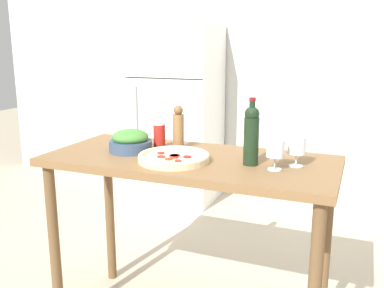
% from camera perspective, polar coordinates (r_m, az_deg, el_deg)
% --- Properties ---
extents(wall_back, '(6.40, 0.08, 2.60)m').
position_cam_1_polar(wall_back, '(4.17, 11.41, 10.18)').
color(wall_back, silver).
rests_on(wall_back, ground_plane).
extents(refrigerator, '(0.78, 0.64, 1.68)m').
position_cam_1_polar(refrigerator, '(4.15, -2.01, 3.97)').
color(refrigerator, white).
rests_on(refrigerator, ground_plane).
extents(prep_counter, '(1.44, 0.65, 0.95)m').
position_cam_1_polar(prep_counter, '(2.17, -0.32, -5.14)').
color(prep_counter, brown).
rests_on(prep_counter, ground_plane).
extents(wine_bottle, '(0.07, 0.07, 0.31)m').
position_cam_1_polar(wine_bottle, '(1.99, 7.92, 1.34)').
color(wine_bottle, black).
rests_on(wine_bottle, prep_counter).
extents(wine_glass_near, '(0.08, 0.08, 0.14)m').
position_cam_1_polar(wine_glass_near, '(1.93, 11.05, -0.78)').
color(wine_glass_near, silver).
rests_on(wine_glass_near, prep_counter).
extents(wine_glass_far, '(0.08, 0.08, 0.14)m').
position_cam_1_polar(wine_glass_far, '(2.01, 13.79, -0.31)').
color(wine_glass_far, silver).
rests_on(wine_glass_far, prep_counter).
extents(pepper_mill, '(0.06, 0.06, 0.24)m').
position_cam_1_polar(pepper_mill, '(2.28, -1.83, 2.11)').
color(pepper_mill, olive).
rests_on(pepper_mill, prep_counter).
extents(salad_bowl, '(0.22, 0.22, 0.12)m').
position_cam_1_polar(salad_bowl, '(2.26, -8.21, 0.34)').
color(salad_bowl, '#384C6B').
rests_on(salad_bowl, prep_counter).
extents(homemade_pizza, '(0.35, 0.35, 0.04)m').
position_cam_1_polar(homemade_pizza, '(2.06, -2.43, -1.78)').
color(homemade_pizza, beige).
rests_on(homemade_pizza, prep_counter).
extents(salt_canister, '(0.06, 0.06, 0.14)m').
position_cam_1_polar(salt_canister, '(2.31, -4.38, 1.16)').
color(salt_canister, '#B2231E').
rests_on(salt_canister, prep_counter).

